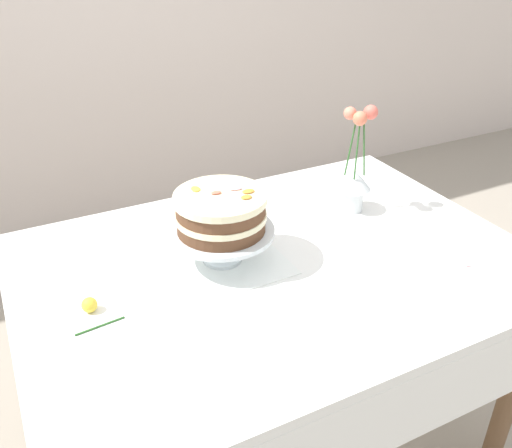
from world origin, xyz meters
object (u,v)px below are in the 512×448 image
(fallen_rose, at_px, (90,306))
(flower_vase, at_px, (355,174))
(dining_table, at_px, (280,290))
(cake_stand, at_px, (222,235))
(layer_cake, at_px, (221,212))

(fallen_rose, bearing_deg, flower_vase, 9.55)
(fallen_rose, bearing_deg, dining_table, -2.96)
(flower_vase, bearing_deg, cake_stand, -170.49)
(cake_stand, bearing_deg, dining_table, -33.89)
(dining_table, relative_size, flower_vase, 4.02)
(flower_vase, xyz_separation_m, fallen_rose, (-0.88, -0.15, -0.11))
(cake_stand, distance_m, layer_cake, 0.07)
(dining_table, xyz_separation_m, flower_vase, (0.36, 0.17, 0.22))
(flower_vase, relative_size, fallen_rose, 2.92)
(cake_stand, relative_size, flower_vase, 0.83)
(layer_cake, height_order, fallen_rose, layer_cake)
(dining_table, bearing_deg, fallen_rose, 177.04)
(cake_stand, bearing_deg, layer_cake, -6.18)
(cake_stand, bearing_deg, flower_vase, 9.51)
(dining_table, height_order, layer_cake, layer_cake)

